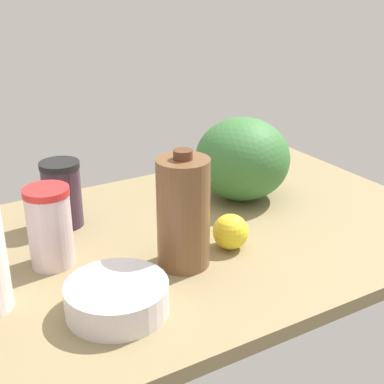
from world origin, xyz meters
TOP-DOWN VIEW (x-y plane):
  - countertop at (0.00, 0.00)cm, footprint 120.00×76.00cm
  - chocolate_milk_jug at (8.37, 10.92)cm, footprint 10.55×10.55cm
  - watermelon at (-21.58, -11.32)cm, footprint 24.22×24.22cm
  - mixing_bowl at (26.48, 19.49)cm, footprint 18.15×18.15cm
  - tumbler_cup at (31.29, -2.30)cm, footprint 9.04×9.04cm
  - shaker_bottle at (23.64, -18.59)cm, footprint 9.07×9.07cm
  - lemon_loose at (-3.47, 10.29)cm, footprint 7.67×7.67cm

SIDE VIEW (x-z plane):
  - countertop at x=0.00cm, z-range 0.00..3.00cm
  - mixing_bowl at x=26.48cm, z-range 3.00..8.55cm
  - lemon_loose at x=-3.47cm, z-range 3.00..10.67cm
  - shaker_bottle at x=23.64cm, z-range 3.04..18.58cm
  - tumbler_cup at x=31.29cm, z-range 3.04..19.62cm
  - watermelon at x=-21.58cm, z-range 3.00..24.11cm
  - chocolate_milk_jug at x=8.37cm, z-range 2.22..26.46cm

